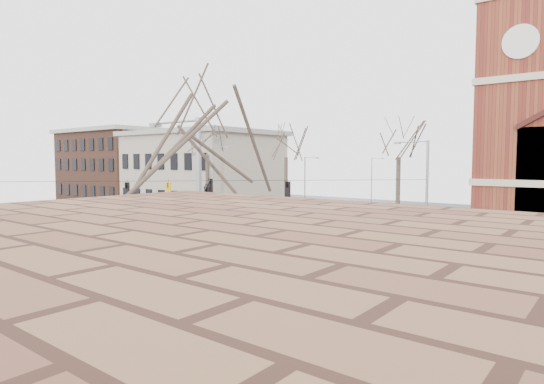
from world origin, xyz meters
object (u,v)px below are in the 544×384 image
Objects in this scene: cargo_van at (224,254)px; streetlight_north_a at (306,184)px; streetlight_north_b at (372,179)px; tree_nw_near at (286,152)px; tree_nw_far at (207,150)px; tree_ne at (399,151)px; signal_pole_nw at (214,186)px; tree_se at (201,179)px; parked_car_a at (446,264)px; signal_pole_se at (196,236)px; signal_pole_ne at (424,196)px.

streetlight_north_a is at bearing 130.85° from cargo_van.
streetlight_north_b is 50.65m from cargo_van.
cargo_van is at bearing -68.67° from tree_nw_near.
tree_nw_far is (-15.84, 13.57, 7.47)m from cargo_van.
streetlight_north_b is 39.85m from tree_ne.
tree_nw_far is (-2.24, 1.20, 3.86)m from signal_pole_nw.
tree_ne is 1.18× the size of tree_se.
parked_car_a is (24.66, -39.50, -3.79)m from streetlight_north_b.
cargo_van is 1.60× the size of parked_car_a.
tree_nw_far reaches higher than tree_ne.
streetlight_north_a reaches higher than cargo_van.
tree_nw_far is 22.05m from tree_ne.
streetlight_north_a is at bearing 119.09° from signal_pole_se.
streetlight_north_a is 20.00m from streetlight_north_b.
signal_pole_ne is 27.48m from streetlight_north_a.
signal_pole_ne and signal_pole_nw have the same top height.
tree_ne is (-5.52, 4.76, 7.75)m from parked_car_a.
signal_pole_se reaches higher than cargo_van.
tree_ne reaches higher than streetlight_north_a.
streetlight_north_a is at bearing 120.68° from tree_se.
signal_pole_ne is 2.27× the size of parked_car_a.
cargo_van is at bearing -40.58° from tree_nw_far.
tree_nw_near reaches higher than tree_ne.
parked_car_a is at bearing -58.02° from streetlight_north_b.
tree_nw_near is 1.19× the size of tree_se.
signal_pole_se is 0.77× the size of tree_ne.
streetlight_north_a is 0.69× the size of tree_ne.
signal_pole_nw is 32.28m from signal_pole_se.
tree_nw_near is at bearing 122.48° from tree_se.
signal_pole_ne is 1.00× the size of signal_pole_se.
tree_nw_far is at bearing -173.39° from tree_nw_near.
tree_nw_far is (-24.88, 24.20, 3.86)m from signal_pole_se.
tree_se is (0.19, -22.39, 6.47)m from parked_car_a.
signal_pole_ne is 1.42× the size of cargo_van.
tree_ne is at bearing -2.89° from tree_nw_near.
signal_pole_ne is 15.39m from tree_nw_near.
parked_car_a is at bearing -17.07° from tree_nw_near.
signal_pole_se is 45.20m from streetlight_north_a.
tree_ne reaches higher than cargo_van.
tree_nw_far is 1.05× the size of tree_ne.
signal_pole_ne is 1.12× the size of streetlight_north_a.
streetlight_north_a is (0.67, 16.50, -0.48)m from signal_pole_nw.
signal_pole_nw is 36.51m from streetlight_north_b.
signal_pole_ne is 25.64m from tree_se.
signal_pole_nw is at bearing -28.23° from tree_nw_far.
cargo_van is (-9.04, -12.37, -3.61)m from signal_pole_ne.
tree_se reaches higher than parked_car_a.
signal_pole_ne reaches higher than cargo_van.
signal_pole_ne and signal_pole_se have the same top height.
streetlight_north_b is 66.74m from tree_se.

